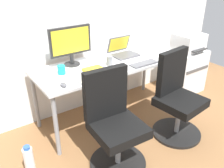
{
  "coord_description": "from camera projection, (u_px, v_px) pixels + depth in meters",
  "views": [
    {
      "loc": [
        -1.47,
        -2.16,
        1.76
      ],
      "look_at": [
        0.0,
        -0.05,
        0.46
      ],
      "focal_mm": 39.24,
      "sensor_mm": 36.0,
      "label": 1
    }
  ],
  "objects": [
    {
      "name": "open_laptop",
      "position": [
        123.0,
        50.0,
        3.02
      ],
      "size": [
        0.31,
        0.29,
        0.22
      ],
      "color": "#4C4C51",
      "rests_on": "desk"
    },
    {
      "name": "mouse_by_monitor",
      "position": [
        158.0,
        49.0,
        3.2
      ],
      "size": [
        0.06,
        0.1,
        0.03
      ],
      "primitive_type": "ellipsoid",
      "color": "silver",
      "rests_on": "desk"
    },
    {
      "name": "desktop_monitor",
      "position": [
        71.0,
        43.0,
        2.64
      ],
      "size": [
        0.48,
        0.18,
        0.43
      ],
      "color": "#262626",
      "rests_on": "desk"
    },
    {
      "name": "notebook",
      "position": [
        94.0,
        70.0,
        2.59
      ],
      "size": [
        0.21,
        0.15,
        0.03
      ],
      "primitive_type": "cube",
      "color": "yellow",
      "rests_on": "desk"
    },
    {
      "name": "printer",
      "position": [
        188.0,
        42.0,
        3.41
      ],
      "size": [
        0.38,
        0.4,
        0.24
      ],
      "color": "silver",
      "rests_on": "side_cabinet"
    },
    {
      "name": "keyboard_by_laptop",
      "position": [
        144.0,
        64.0,
        2.76
      ],
      "size": [
        0.34,
        0.12,
        0.02
      ],
      "primitive_type": "cube",
      "color": "#515156",
      "rests_on": "desk"
    },
    {
      "name": "keyboard_by_monitor",
      "position": [
        94.0,
        78.0,
        2.42
      ],
      "size": [
        0.34,
        0.12,
        0.02
      ],
      "primitive_type": "cube",
      "color": "#B7B7B7",
      "rests_on": "desk"
    },
    {
      "name": "coffee_mug",
      "position": [
        61.0,
        70.0,
        2.51
      ],
      "size": [
        0.08,
        0.08,
        0.09
      ],
      "primitive_type": "cylinder",
      "color": "teal",
      "rests_on": "desk"
    },
    {
      "name": "side_cabinet",
      "position": [
        184.0,
        71.0,
        3.61
      ],
      "size": [
        0.51,
        0.44,
        0.63
      ],
      "color": "silver",
      "rests_on": "ground"
    },
    {
      "name": "mouse_by_laptop",
      "position": [
        63.0,
        85.0,
        2.27
      ],
      "size": [
        0.06,
        0.1,
        0.03
      ],
      "primitive_type": "ellipsoid",
      "color": "#515156",
      "rests_on": "desk"
    },
    {
      "name": "office_chair_left",
      "position": [
        114.0,
        125.0,
        2.22
      ],
      "size": [
        0.54,
        0.54,
        0.94
      ],
      "color": "black",
      "rests_on": "ground"
    },
    {
      "name": "office_chair_right",
      "position": [
        177.0,
        99.0,
        2.65
      ],
      "size": [
        0.54,
        0.54,
        0.94
      ],
      "color": "black",
      "rests_on": "ground"
    },
    {
      "name": "pen_cup",
      "position": [
        109.0,
        61.0,
        2.72
      ],
      "size": [
        0.07,
        0.07,
        0.1
      ],
      "primitive_type": "cylinder",
      "color": "slate",
      "rests_on": "desk"
    },
    {
      "name": "desk",
      "position": [
        110.0,
        68.0,
        2.83
      ],
      "size": [
        1.74,
        0.68,
        0.71
      ],
      "color": "silver",
      "rests_on": "ground"
    },
    {
      "name": "water_bottle_on_floor",
      "position": [
        29.0,
        161.0,
        2.21
      ],
      "size": [
        0.09,
        0.09,
        0.31
      ],
      "color": "white",
      "rests_on": "ground"
    },
    {
      "name": "ground_plane",
      "position": [
        110.0,
        115.0,
        3.12
      ],
      "size": [
        5.28,
        5.28,
        0.0
      ],
      "primitive_type": "plane",
      "color": "brown"
    },
    {
      "name": "back_wall",
      "position": [
        89.0,
        5.0,
        2.84
      ],
      "size": [
        4.4,
        0.04,
        2.6
      ],
      "primitive_type": "cube",
      "color": "white",
      "rests_on": "ground"
    },
    {
      "name": "paper_pile",
      "position": [
        148.0,
        53.0,
        3.09
      ],
      "size": [
        0.21,
        0.3,
        0.01
      ],
      "primitive_type": "cube",
      "color": "white",
      "rests_on": "desk"
    }
  ]
}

